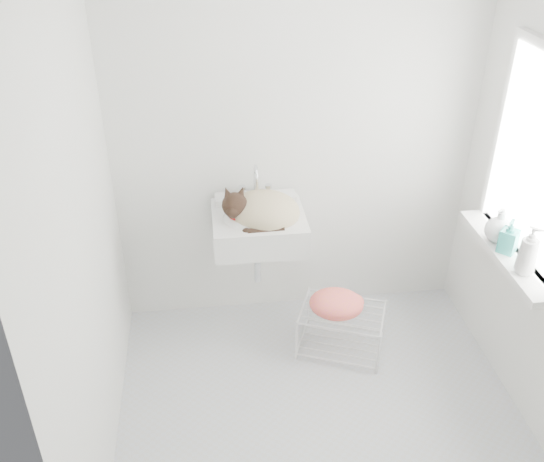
{
  "coord_description": "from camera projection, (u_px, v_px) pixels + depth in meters",
  "views": [
    {
      "loc": [
        -0.55,
        -2.3,
        2.59
      ],
      "look_at": [
        -0.2,
        0.5,
        0.88
      ],
      "focal_mm": 39.87,
      "sensor_mm": 36.0,
      "label": 1
    }
  ],
  "objects": [
    {
      "name": "bottle_a",
      "position": [
        523.0,
        272.0,
        3.02
      ],
      "size": [
        0.12,
        0.12,
        0.22
      ],
      "primitive_type": "imported",
      "rotation": [
        0.0,
        0.0,
        0.85
      ],
      "color": "silver",
      "rests_on": "windowsill"
    },
    {
      "name": "wire_rack",
      "position": [
        341.0,
        329.0,
        3.71
      ],
      "size": [
        0.58,
        0.5,
        0.29
      ],
      "primitive_type": "cube",
      "rotation": [
        0.0,
        0.0,
        -0.38
      ],
      "color": "silver",
      "rests_on": "floor"
    },
    {
      "name": "bottle_c",
      "position": [
        496.0,
        240.0,
        3.28
      ],
      "size": [
        0.2,
        0.2,
        0.19
      ],
      "primitive_type": "imported",
      "rotation": [
        0.0,
        0.0,
        5.15
      ],
      "color": "white",
      "rests_on": "windowsill"
    },
    {
      "name": "windowsill",
      "position": [
        506.0,
        254.0,
        3.2
      ],
      "size": [
        0.16,
        0.88,
        0.04
      ],
      "primitive_type": "cube",
      "color": "white",
      "rests_on": "right_wall"
    },
    {
      "name": "window_frame",
      "position": [
        539.0,
        164.0,
        2.93
      ],
      "size": [
        0.04,
        0.9,
        1.1
      ],
      "primitive_type": "cube",
      "color": "white",
      "rests_on": "right_wall"
    },
    {
      "name": "back_wall",
      "position": [
        296.0,
        132.0,
        3.55
      ],
      "size": [
        2.2,
        0.02,
        2.5
      ],
      "primitive_type": "cube",
      "color": "white",
      "rests_on": "ground"
    },
    {
      "name": "faucet",
      "position": [
        255.0,
        180.0,
        3.59
      ],
      "size": [
        0.2,
        0.14,
        0.2
      ],
      "primitive_type": null,
      "color": "silver",
      "rests_on": "sink"
    },
    {
      "name": "cat",
      "position": [
        261.0,
        210.0,
        3.48
      ],
      "size": [
        0.48,
        0.42,
        0.27
      ],
      "rotation": [
        0.0,
        0.0,
        -0.23
      ],
      "color": "tan",
      "rests_on": "sink"
    },
    {
      "name": "bottle_b",
      "position": [
        506.0,
        251.0,
        3.18
      ],
      "size": [
        0.12,
        0.12,
        0.19
      ],
      "primitive_type": "imported",
      "rotation": [
        0.0,
        0.0,
        5.5
      ],
      "color": "teal",
      "rests_on": "windowsill"
    },
    {
      "name": "towel",
      "position": [
        336.0,
        309.0,
        3.61
      ],
      "size": [
        0.37,
        0.3,
        0.14
      ],
      "primitive_type": "ellipsoid",
      "rotation": [
        0.0,
        0.0,
        -0.23
      ],
      "color": "orange",
      "rests_on": "wire_rack"
    },
    {
      "name": "window_glass",
      "position": [
        542.0,
        163.0,
        2.93
      ],
      "size": [
        0.01,
        0.8,
        1.0
      ],
      "primitive_type": "cube",
      "color": "white",
      "rests_on": "right_wall"
    },
    {
      "name": "left_wall",
      "position": [
        79.0,
        230.0,
        2.59
      ],
      "size": [
        0.02,
        2.0,
        2.5
      ],
      "primitive_type": "cube",
      "color": "white",
      "rests_on": "ground"
    },
    {
      "name": "sink",
      "position": [
        258.0,
        215.0,
        3.51
      ],
      "size": [
        0.54,
        0.47,
        0.22
      ],
      "primitive_type": "cube",
      "color": "silver",
      "rests_on": "back_wall"
    },
    {
      "name": "floor",
      "position": [
        319.0,
        410.0,
        3.35
      ],
      "size": [
        2.2,
        2.0,
        0.02
      ],
      "primitive_type": "cube",
      "color": "#B2B2B2",
      "rests_on": "ground"
    }
  ]
}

